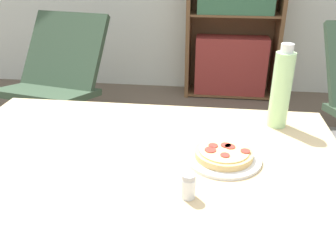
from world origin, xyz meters
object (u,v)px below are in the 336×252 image
drink_bottle (281,89)px  bookshelf (234,22)px  pizza_on_plate (224,155)px  lounge_chair_near (58,96)px  salt_shaker (188,186)px

drink_bottle → bookshelf: (-0.06, 2.27, -0.17)m
pizza_on_plate → bookshelf: 2.54m
lounge_chair_near → pizza_on_plate: bearing=-39.8°
lounge_chair_near → salt_shaker: bearing=-45.1°
pizza_on_plate → bookshelf: (0.13, 2.54, -0.04)m
bookshelf → lounge_chair_near: bearing=-145.1°
pizza_on_plate → salt_shaker: salt_shaker is taller
bookshelf → drink_bottle: bearing=-88.6°
pizza_on_plate → drink_bottle: (0.19, 0.26, 0.12)m
lounge_chair_near → bookshelf: bookshelf is taller
lounge_chair_near → bookshelf: bearing=46.6°
pizza_on_plate → drink_bottle: drink_bottle is taller
lounge_chair_near → drink_bottle: bearing=-30.6°
pizza_on_plate → salt_shaker: size_ratio=3.32×
salt_shaker → lounge_chair_near: (-1.16, 1.77, -0.50)m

